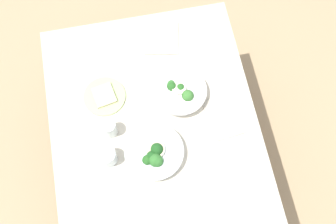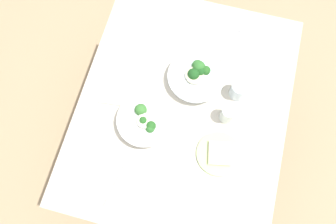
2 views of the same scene
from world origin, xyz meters
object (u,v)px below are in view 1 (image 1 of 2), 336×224
broccoli_bowl_near (180,92)px  table_knife_left (121,190)px  napkin_folded_upper (161,38)px  fork_by_far_bowl (143,53)px  napkin_folded_lower (224,117)px  bread_side_plate (105,96)px  water_glass_side (108,157)px  water_glass_center (109,129)px  broccoli_bowl_far (154,153)px

broccoli_bowl_near → table_knife_left: size_ratio=1.28×
napkin_folded_upper → table_knife_left: bearing=156.2°
fork_by_far_bowl → table_knife_left: size_ratio=0.52×
broccoli_bowl_near → fork_by_far_bowl: (0.26, 0.14, -0.03)m
table_knife_left → napkin_folded_lower: bearing=27.3°
bread_side_plate → napkin_folded_upper: bread_side_plate is taller
water_glass_side → napkin_folded_lower: (0.10, -0.58, -0.04)m
water_glass_center → water_glass_side: size_ratio=1.09×
broccoli_bowl_far → napkin_folded_upper: (0.61, -0.15, -0.03)m
fork_by_far_bowl → napkin_folded_lower: 0.53m
table_knife_left → napkin_folded_upper: napkin_folded_upper is taller
water_glass_center → table_knife_left: water_glass_center is taller
fork_by_far_bowl → napkin_folded_lower: (-0.42, -0.33, 0.00)m
broccoli_bowl_near → bread_side_plate: broccoli_bowl_near is taller
broccoli_bowl_near → water_glass_side: size_ratio=2.74×
table_knife_left → napkin_folded_lower: 0.60m
water_glass_side → napkin_folded_upper: size_ratio=0.49×
napkin_folded_upper → napkin_folded_lower: bearing=-156.2°
broccoli_bowl_near → water_glass_center: water_glass_center is taller
water_glass_side → napkin_folded_upper: 0.69m
broccoli_bowl_near → napkin_folded_upper: (0.33, 0.03, -0.03)m
table_knife_left → water_glass_center: bearing=92.9°
water_glass_center → broccoli_bowl_far: bearing=-129.5°
broccoli_bowl_near → water_glass_center: size_ratio=2.53×
broccoli_bowl_near → fork_by_far_bowl: 0.30m
water_glass_side → fork_by_far_bowl: (0.52, -0.25, -0.04)m
water_glass_center → water_glass_side: bearing=168.1°
water_glass_center → fork_by_far_bowl: water_glass_center is taller
bread_side_plate → water_glass_side: bearing=175.6°
broccoli_bowl_far → table_knife_left: (-0.13, 0.18, -0.03)m
broccoli_bowl_far → water_glass_center: size_ratio=2.67×
water_glass_side → napkin_folded_upper: bearing=-31.5°
broccoli_bowl_far → bread_side_plate: 0.39m
bread_side_plate → table_knife_left: (-0.47, -0.01, -0.01)m
broccoli_bowl_far → table_knife_left: broccoli_bowl_far is taller
napkin_folded_lower → broccoli_bowl_far: bearing=109.0°
broccoli_bowl_near → napkin_folded_upper: bearing=5.2°
table_knife_left → broccoli_bowl_near: bearing=50.9°
bread_side_plate → napkin_folded_lower: bread_side_plate is taller
broccoli_bowl_far → broccoli_bowl_near: broccoli_bowl_far is taller
water_glass_side → fork_by_far_bowl: bearing=-25.5°
water_glass_side → napkin_folded_lower: size_ratio=0.43×
fork_by_far_bowl → napkin_folded_lower: bearing=-44.4°
broccoli_bowl_near → fork_by_far_bowl: broccoli_bowl_near is taller
fork_by_far_bowl → broccoli_bowl_near: bearing=-54.2°
bread_side_plate → napkin_folded_upper: 0.43m
table_knife_left → napkin_folded_lower: (0.26, -0.54, 0.00)m
water_glass_center → table_knife_left: (-0.29, -0.01, -0.05)m
bread_side_plate → napkin_folded_lower: 0.59m
bread_side_plate → water_glass_side: (-0.32, 0.02, 0.04)m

